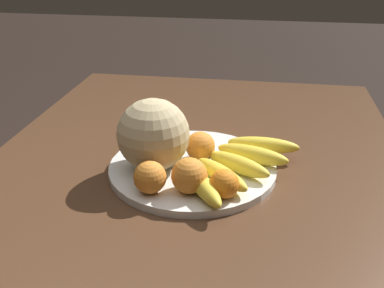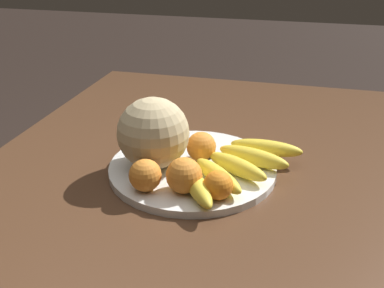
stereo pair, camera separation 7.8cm
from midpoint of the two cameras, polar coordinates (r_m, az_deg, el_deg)
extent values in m
cube|color=#4C301E|center=(0.97, 1.90, -5.47)|extent=(1.42, 0.97, 0.04)
cube|color=#4C301E|center=(1.70, 19.93, -6.99)|extent=(0.07, 0.07, 0.70)
cube|color=#4C301E|center=(1.78, -6.46, -3.88)|extent=(0.07, 0.07, 0.70)
cylinder|color=white|center=(0.99, 2.27, -3.09)|extent=(0.37, 0.37, 0.02)
torus|color=#1E4C56|center=(0.99, 2.28, -2.97)|extent=(0.37, 0.37, 0.01)
sphere|color=#C6B284|center=(0.95, -2.60, 1.34)|extent=(0.15, 0.15, 0.15)
sphere|color=#473819|center=(0.99, 4.38, -1.28)|extent=(0.03, 0.03, 0.03)
ellipsoid|color=yellow|center=(0.87, 3.05, -5.20)|extent=(0.16, 0.12, 0.04)
ellipsoid|color=yellow|center=(0.91, 5.78, -4.06)|extent=(0.13, 0.13, 0.04)
ellipsoid|color=yellow|center=(0.95, 8.13, -2.87)|extent=(0.11, 0.15, 0.04)
ellipsoid|color=yellow|center=(0.99, 10.05, -1.68)|extent=(0.08, 0.17, 0.04)
ellipsoid|color=yellow|center=(1.03, 11.55, -0.52)|extent=(0.04, 0.17, 0.04)
sphere|color=orange|center=(0.99, 3.45, -0.37)|extent=(0.07, 0.07, 0.07)
sphere|color=orange|center=(0.88, -3.43, -4.03)|extent=(0.06, 0.06, 0.06)
sphere|color=orange|center=(0.87, 1.57, -4.07)|extent=(0.07, 0.07, 0.07)
sphere|color=orange|center=(0.86, 5.99, -5.28)|extent=(0.06, 0.06, 0.06)
camera|label=1|loc=(0.04, -87.67, 1.12)|focal=42.00mm
camera|label=2|loc=(0.04, 92.33, -1.12)|focal=42.00mm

